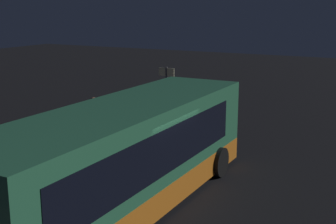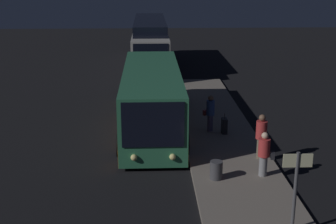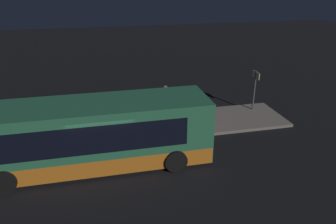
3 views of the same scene
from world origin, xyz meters
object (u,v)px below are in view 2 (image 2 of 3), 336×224
at_px(bus_lead, 152,100).
at_px(sign_post, 296,181).
at_px(bus_second, 150,46).
at_px(passenger_boarding, 210,112).
at_px(suitcase, 224,126).
at_px(trash_bin, 216,170).
at_px(passenger_waiting, 264,153).
at_px(passenger_with_bags, 261,135).

distance_m(bus_lead, sign_post, 10.18).
relative_size(bus_second, passenger_boarding, 7.42).
height_order(bus_lead, bus_second, bus_second).
distance_m(suitcase, trash_bin, 4.84).
bearing_deg(passenger_boarding, suitcase, -65.87).
xyz_separation_m(bus_lead, sign_post, (9.43, 3.83, 0.25)).
bearing_deg(sign_post, suitcase, -175.57).
bearing_deg(suitcase, passenger_waiting, 8.40).
distance_m(bus_second, passenger_waiting, 20.37).
relative_size(passenger_with_bags, suitcase, 1.92).
bearing_deg(passenger_waiting, passenger_boarding, -152.96).
relative_size(bus_lead, passenger_waiting, 6.32).
xyz_separation_m(passenger_with_bags, trash_bin, (1.80, -1.96, -0.62)).
distance_m(passenger_waiting, passenger_with_bags, 1.62).
bearing_deg(bus_lead, trash_bin, 19.79).
bearing_deg(suitcase, sign_post, 4.43).
distance_m(passenger_boarding, passenger_waiting, 5.02).
distance_m(bus_lead, trash_bin, 6.47).
relative_size(bus_lead, passenger_with_bags, 5.81).
bearing_deg(bus_lead, passenger_waiting, 33.57).
bearing_deg(passenger_with_bags, passenger_boarding, -25.04).
bearing_deg(bus_lead, passenger_boarding, 69.41).
height_order(passenger_with_bags, suitcase, passenger_with_bags).
distance_m(passenger_boarding, sign_post, 8.56).
height_order(suitcase, trash_bin, suitcase).
height_order(bus_second, passenger_with_bags, bus_second).
relative_size(bus_second, trash_bin, 18.98).
bearing_deg(passenger_waiting, sign_post, 11.71).
height_order(passenger_boarding, trash_bin, passenger_boarding).
distance_m(bus_lead, bus_second, 14.17).
relative_size(bus_second, passenger_with_bags, 7.03).
height_order(bus_lead, sign_post, bus_lead).
relative_size(suitcase, sign_post, 0.39).
bearing_deg(bus_second, passenger_with_bags, 12.66).
distance_m(passenger_boarding, trash_bin, 5.10).
relative_size(suitcase, trash_bin, 1.41).
height_order(passenger_with_bags, trash_bin, passenger_with_bags).
bearing_deg(sign_post, passenger_with_bags, 176.66).
height_order(passenger_boarding, suitcase, passenger_boarding).
height_order(passenger_waiting, passenger_with_bags, passenger_with_bags).
bearing_deg(trash_bin, passenger_with_bags, 132.53).
xyz_separation_m(passenger_waiting, passenger_with_bags, (-1.60, 0.26, 0.09)).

